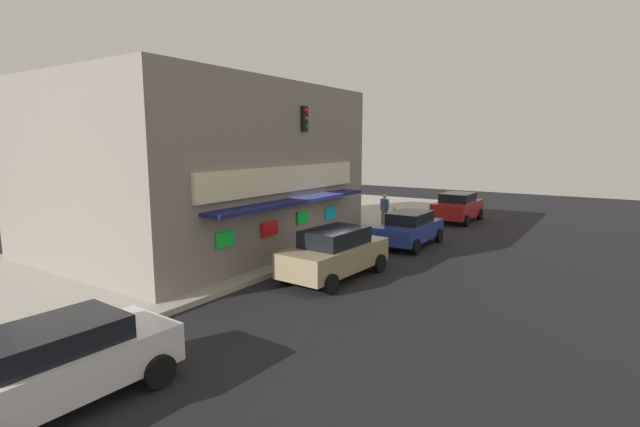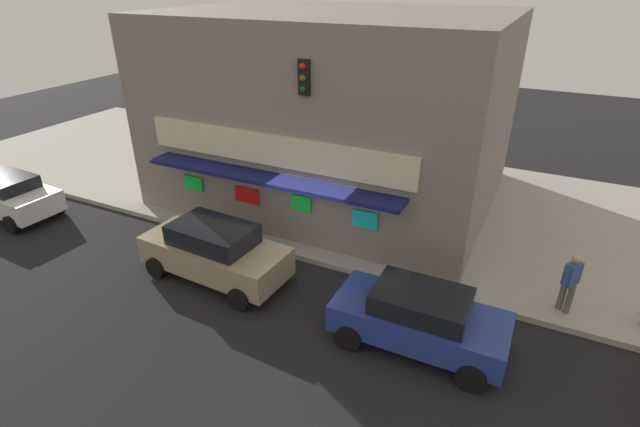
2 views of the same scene
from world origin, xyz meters
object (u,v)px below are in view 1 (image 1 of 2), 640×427
Objects in this scene: trash_can at (243,254)px; parked_car_red at (457,207)px; parked_car_tan at (335,253)px; parked_car_white at (56,364)px; parked_car_blue at (410,228)px; pedestrian at (384,208)px; traffic_light at (300,158)px; fire_hydrant at (394,214)px; potted_plant_by_doorway at (235,242)px.

parked_car_red is (14.53, -3.32, 0.27)m from trash_can.
parked_car_tan reaches higher than parked_car_white.
trash_can is 14.90m from parked_car_red.
parked_car_blue is at bearing -1.90° from parked_car_tan.
pedestrian is 0.42× the size of parked_car_blue.
parked_car_tan is (0.96, -3.28, 0.28)m from trash_can.
parked_car_tan is 13.57m from parked_car_red.
trash_can is 3.43m from parked_car_tan.
traffic_light is 3.56× the size of pedestrian.
parked_car_white reaches higher than fire_hydrant.
parked_car_white reaches higher than potted_plant_by_doorway.
potted_plant_by_doorway is at bearing 161.13° from parked_car_red.
trash_can is 0.20× the size of parked_car_white.
trash_can reaches higher than fire_hydrant.
parked_car_blue is at bearing -33.18° from traffic_light.
fire_hydrant is at bearing -9.59° from potted_plant_by_doorway.
pedestrian is at bearing -13.05° from potted_plant_by_doorway.
parked_car_blue is at bearing -178.78° from parked_car_red.
potted_plant_by_doorway is at bearing 26.65° from parked_car_white.
fire_hydrant is 0.19× the size of parked_car_blue.
parked_car_red is at bearing -12.71° from traffic_light.
parked_car_tan is at bearing 178.10° from parked_car_blue.
pedestrian is at bearing -1.16° from traffic_light.
traffic_light reaches higher than trash_can.
pedestrian reaches higher than fire_hydrant.
parked_car_white is (-20.18, -2.78, 0.25)m from fire_hydrant.
pedestrian is at bearing 150.50° from parked_car_red.
parked_car_tan is (-1.68, -2.64, -3.08)m from traffic_light.
trash_can is at bearing 166.46° from traffic_light.
parked_car_red is (11.88, -2.68, -3.09)m from traffic_light.
trash_can is 7.81m from parked_car_blue.
parked_car_red reaches higher than parked_car_white.
traffic_light is 12.57m from parked_car_red.
pedestrian is (-1.86, -0.26, 0.55)m from fire_hydrant.
parked_car_white is at bearing -179.82° from parked_car_tan.
parked_car_white is at bearing 179.36° from parked_car_blue.
trash_can is at bearing 177.45° from fire_hydrant.
trash_can is 0.49× the size of pedestrian.
potted_plant_by_doorway is 0.22× the size of parked_car_red.
parked_car_tan is 1.07× the size of parked_car_white.
fire_hydrant is (9.28, 0.11, -3.40)m from traffic_light.
parked_car_blue reaches higher than trash_can.
potted_plant_by_doorway is (-9.10, 2.11, -0.41)m from pedestrian.
fire_hydrant is 0.19× the size of parked_car_red.
parked_car_tan is at bearing 0.18° from parked_car_white.
parked_car_tan reaches higher than parked_car_red.
traffic_light is at bearing -49.30° from potted_plant_by_doorway.
parked_car_blue is 6.03m from parked_car_tan.
parked_car_tan is at bearing 179.83° from parked_car_red.
traffic_light is 7.28× the size of trash_can.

